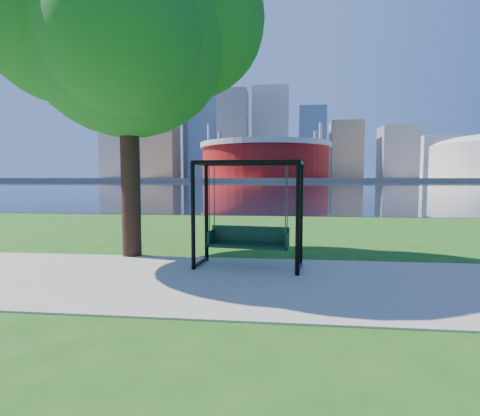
# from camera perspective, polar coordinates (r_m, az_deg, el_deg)

# --- Properties ---
(ground) EXTENTS (900.00, 900.00, 0.00)m
(ground) POSITION_cam_1_polar(r_m,az_deg,el_deg) (7.76, -0.49, -10.20)
(ground) COLOR #1E5114
(ground) RESTS_ON ground
(path) EXTENTS (120.00, 4.00, 0.03)m
(path) POSITION_cam_1_polar(r_m,az_deg,el_deg) (7.28, -0.97, -11.09)
(path) COLOR #9E937F
(path) RESTS_ON ground
(river) EXTENTS (900.00, 180.00, 0.02)m
(river) POSITION_cam_1_polar(r_m,az_deg,el_deg) (109.47, 5.95, 3.53)
(river) COLOR black
(river) RESTS_ON ground
(far_bank) EXTENTS (900.00, 228.00, 2.00)m
(far_bank) POSITION_cam_1_polar(r_m,az_deg,el_deg) (313.45, 6.26, 4.38)
(far_bank) COLOR #937F60
(far_bank) RESTS_ON ground
(stadium) EXTENTS (83.00, 83.00, 32.00)m
(stadium) POSITION_cam_1_polar(r_m,az_deg,el_deg) (243.00, 3.86, 7.47)
(stadium) COLOR maroon
(stadium) RESTS_ON far_bank
(skyline) EXTENTS (392.00, 66.00, 96.50)m
(skyline) POSITION_cam_1_polar(r_m,az_deg,el_deg) (328.64, 5.57, 10.49)
(skyline) COLOR gray
(skyline) RESTS_ON far_bank
(swing) EXTENTS (2.40, 1.25, 2.35)m
(swing) POSITION_cam_1_polar(r_m,az_deg,el_deg) (8.15, 1.30, -1.36)
(swing) COLOR black
(swing) RESTS_ON ground
(park_tree) EXTENTS (6.61, 5.97, 8.20)m
(park_tree) POSITION_cam_1_polar(r_m,az_deg,el_deg) (10.51, -17.02, 25.10)
(park_tree) COLOR black
(park_tree) RESTS_ON ground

